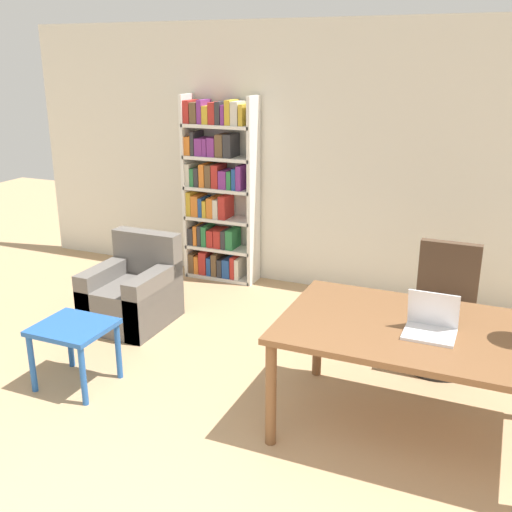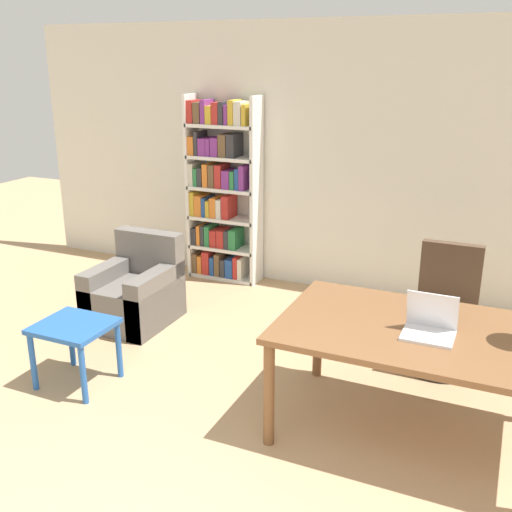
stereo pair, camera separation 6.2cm
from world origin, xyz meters
name	(u,v)px [view 2 (the right image)]	position (x,y,z in m)	size (l,w,h in m)	color
wall_back	(379,164)	(0.00, 4.53, 1.35)	(8.00, 0.06, 2.70)	silver
desk	(420,341)	(0.84, 2.22, 0.67)	(1.75, 1.08, 0.75)	brown
laptop	(430,326)	(0.89, 2.15, 0.81)	(0.30, 0.25, 0.26)	silver
office_chair	(444,314)	(0.87, 3.28, 0.42)	(0.57, 0.57, 0.97)	black
side_table_blue	(75,334)	(-1.58, 1.84, 0.40)	(0.53, 0.48, 0.49)	#2356A3
armchair	(135,294)	(-1.83, 2.96, 0.27)	(0.66, 0.76, 0.80)	#66605B
bookshelf	(220,192)	(-1.65, 4.34, 0.97)	(0.80, 0.28, 1.98)	white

